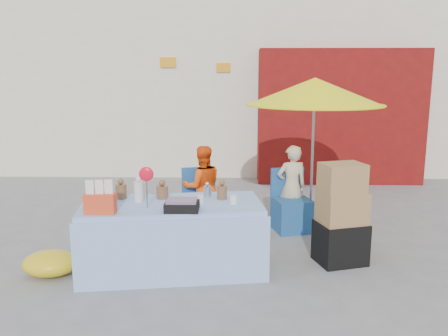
{
  "coord_description": "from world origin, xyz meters",
  "views": [
    {
      "loc": [
        0.14,
        -5.13,
        2.17
      ],
      "look_at": [
        0.0,
        0.6,
        1.0
      ],
      "focal_mm": 38.0,
      "sensor_mm": 36.0,
      "label": 1
    }
  ],
  "objects_px": {
    "chair_right": "(292,212)",
    "box_stack": "(341,218)",
    "vendor_orange": "(202,187)",
    "umbrella": "(315,92)",
    "chair_left": "(202,212)",
    "vendor_beige": "(291,187)",
    "market_table": "(172,236)"
  },
  "relations": [
    {
      "from": "chair_right",
      "to": "box_stack",
      "type": "relative_size",
      "value": 0.73
    },
    {
      "from": "vendor_orange",
      "to": "umbrella",
      "type": "relative_size",
      "value": 0.56
    },
    {
      "from": "chair_left",
      "to": "chair_right",
      "type": "relative_size",
      "value": 1.0
    },
    {
      "from": "vendor_orange",
      "to": "vendor_beige",
      "type": "xyz_separation_m",
      "value": [
        1.25,
        0.0,
        0.01
      ]
    },
    {
      "from": "chair_left",
      "to": "umbrella",
      "type": "distance_m",
      "value": 2.27
    },
    {
      "from": "chair_right",
      "to": "market_table",
      "type": "bearing_deg",
      "value": -152.16
    },
    {
      "from": "vendor_orange",
      "to": "chair_right",
      "type": "bearing_deg",
      "value": 158.83
    },
    {
      "from": "market_table",
      "to": "box_stack",
      "type": "relative_size",
      "value": 1.8
    },
    {
      "from": "market_table",
      "to": "box_stack",
      "type": "bearing_deg",
      "value": -0.89
    },
    {
      "from": "vendor_orange",
      "to": "box_stack",
      "type": "distance_m",
      "value": 2.1
    },
    {
      "from": "vendor_orange",
      "to": "vendor_beige",
      "type": "bearing_deg",
      "value": 165.01
    },
    {
      "from": "umbrella",
      "to": "vendor_orange",
      "type": "bearing_deg",
      "value": -174.47
    },
    {
      "from": "vendor_beige",
      "to": "box_stack",
      "type": "relative_size",
      "value": 1.0
    },
    {
      "from": "chair_left",
      "to": "vendor_beige",
      "type": "xyz_separation_m",
      "value": [
        1.25,
        0.13,
        0.33
      ]
    },
    {
      "from": "chair_right",
      "to": "box_stack",
      "type": "bearing_deg",
      "value": -84.48
    },
    {
      "from": "vendor_orange",
      "to": "umbrella",
      "type": "height_order",
      "value": "umbrella"
    },
    {
      "from": "chair_left",
      "to": "vendor_orange",
      "type": "xyz_separation_m",
      "value": [
        0.0,
        0.13,
        0.33
      ]
    },
    {
      "from": "chair_right",
      "to": "vendor_beige",
      "type": "relative_size",
      "value": 0.72
    },
    {
      "from": "market_table",
      "to": "chair_left",
      "type": "bearing_deg",
      "value": 72.33
    },
    {
      "from": "vendor_beige",
      "to": "umbrella",
      "type": "height_order",
      "value": "umbrella"
    },
    {
      "from": "box_stack",
      "to": "vendor_beige",
      "type": "bearing_deg",
      "value": 108.32
    },
    {
      "from": "market_table",
      "to": "vendor_beige",
      "type": "relative_size",
      "value": 1.79
    },
    {
      "from": "vendor_beige",
      "to": "umbrella",
      "type": "distance_m",
      "value": 1.35
    },
    {
      "from": "chair_left",
      "to": "box_stack",
      "type": "xyz_separation_m",
      "value": [
        1.67,
        -1.13,
        0.28
      ]
    },
    {
      "from": "vendor_beige",
      "to": "vendor_orange",
      "type": "bearing_deg",
      "value": -14.99
    },
    {
      "from": "market_table",
      "to": "umbrella",
      "type": "xyz_separation_m",
      "value": [
        1.79,
        1.66,
        1.5
      ]
    },
    {
      "from": "chair_left",
      "to": "vendor_beige",
      "type": "distance_m",
      "value": 1.3
    },
    {
      "from": "market_table",
      "to": "chair_right",
      "type": "xyz_separation_m",
      "value": [
        1.48,
        1.37,
        -0.14
      ]
    },
    {
      "from": "market_table",
      "to": "umbrella",
      "type": "height_order",
      "value": "umbrella"
    },
    {
      "from": "market_table",
      "to": "vendor_beige",
      "type": "xyz_separation_m",
      "value": [
        1.49,
        1.51,
        0.19
      ]
    },
    {
      "from": "vendor_orange",
      "to": "umbrella",
      "type": "xyz_separation_m",
      "value": [
        1.55,
        0.15,
        1.31
      ]
    },
    {
      "from": "market_table",
      "to": "chair_right",
      "type": "height_order",
      "value": "market_table"
    }
  ]
}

